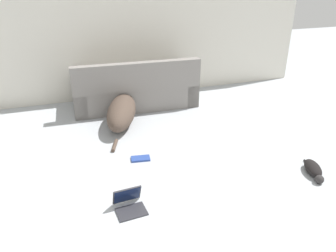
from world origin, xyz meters
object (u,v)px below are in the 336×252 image
(couch, at_px, (135,91))
(laptop_open, at_px, (129,202))
(book_blue, at_px, (141,159))
(cat, at_px, (314,169))
(dog, at_px, (122,111))

(couch, bearing_deg, laptop_open, 77.51)
(laptop_open, xyz_separation_m, book_blue, (0.33, 0.85, -0.06))
(cat, xyz_separation_m, laptop_open, (-2.13, 0.09, 0.01))
(dog, bearing_deg, laptop_open, -170.34)
(dog, xyz_separation_m, cat, (1.80, -2.08, -0.13))
(laptop_open, height_order, book_blue, laptop_open)
(cat, bearing_deg, laptop_open, -72.01)
(dog, relative_size, book_blue, 6.47)
(couch, bearing_deg, book_blue, 80.79)
(dog, bearing_deg, book_blue, -161.12)
(couch, distance_m, laptop_open, 2.70)
(laptop_open, bearing_deg, couch, 70.73)
(cat, distance_m, laptop_open, 2.14)
(cat, xyz_separation_m, book_blue, (-1.81, 0.94, -0.05))
(couch, xyz_separation_m, book_blue, (-0.36, -1.75, -0.25))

